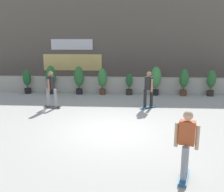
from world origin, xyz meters
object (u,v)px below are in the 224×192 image
Objects in this scene: potted_plant_1 at (51,77)px; skater_far_right at (149,88)px; potted_plant_2 at (79,78)px; potted_plant_4 at (129,83)px; potted_plant_0 at (27,80)px; skater_by_wall_right at (186,142)px; potted_plant_5 at (156,78)px; potted_plant_7 at (211,81)px; potted_plant_3 at (102,79)px; skater_by_wall_left at (51,88)px; potted_plant_6 at (184,80)px.

skater_far_right is (5.24, -2.62, 0.01)m from potted_plant_1.
potted_plant_2 is 1.30× the size of potted_plant_4.
potted_plant_0 is 7.13m from skater_far_right.
potted_plant_2 is at bearing 115.26° from skater_by_wall_right.
potted_plant_7 is at bearing 0.00° from potted_plant_5.
potted_plant_2 is 4.50m from skater_far_right.
skater_by_wall_right is (-0.19, -8.61, 0.01)m from potted_plant_5.
potted_plant_1 reaches higher than potted_plant_5.
potted_plant_4 is 1.48m from potted_plant_5.
potted_plant_3 is (4.28, 0.00, 0.07)m from potted_plant_0.
potted_plant_2 is at bearing 180.00° from potted_plant_7.
potted_plant_1 reaches higher than potted_plant_4.
potted_plant_2 is at bearing 75.19° from skater_by_wall_left.
potted_plant_3 is 3.51m from skater_by_wall_left.
potted_plant_3 is at bearing 0.00° from potted_plant_0.
potted_plant_0 is at bearing -180.00° from potted_plant_2.
potted_plant_6 is (1.53, -0.00, -0.09)m from potted_plant_5.
potted_plant_2 is (1.58, 0.00, -0.02)m from potted_plant_1.
potted_plant_3 is 0.87× the size of skater_by_wall_right.
potted_plant_6 is 7.13m from skater_by_wall_left.
potted_plant_2 is at bearing 180.00° from potted_plant_4.
potted_plant_0 is at bearing 180.00° from potted_plant_6.
skater_far_right reaches higher than potted_plant_0.
potted_plant_6 is 3.38m from skater_far_right.
potted_plant_6 reaches higher than potted_plant_0.
potted_plant_7 reaches higher than potted_plant_0.
potted_plant_1 is 1.09× the size of potted_plant_3.
potted_plant_6 is 1.02× the size of potted_plant_7.
potted_plant_7 is at bearing 36.17° from skater_far_right.
potted_plant_0 is 7.22m from potted_plant_5.
potted_plant_2 is 1.32m from potted_plant_3.
potted_plant_7 is (8.83, 0.00, -0.12)m from potted_plant_1.
potted_plant_0 is at bearing 128.02° from skater_by_wall_left.
potted_plant_1 is at bearing 106.33° from skater_by_wall_left.
potted_plant_3 is 9.04m from skater_by_wall_right.
potted_plant_6 is (7.37, -0.00, -0.10)m from potted_plant_1.
skater_by_wall_left is 1.00× the size of skater_far_right.
potted_plant_4 is at bearing 0.00° from potted_plant_2.
potted_plant_5 is 1.09× the size of potted_plant_6.
skater_by_wall_right reaches higher than potted_plant_2.
potted_plant_2 is 5.79m from potted_plant_6.
potted_plant_4 is 0.76× the size of potted_plant_5.
potted_plant_3 is 0.87× the size of skater_by_wall_left.
potted_plant_1 reaches higher than potted_plant_2.
potted_plant_1 is at bearing 180.00° from potted_plant_3.
skater_by_wall_right is at bearing -91.27° from potted_plant_5.
potted_plant_2 reaches higher than potted_plant_0.
potted_plant_0 is at bearing -180.00° from potted_plant_1.
skater_far_right is at bearing -48.24° from potted_plant_3.
potted_plant_0 is 0.96× the size of potted_plant_7.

